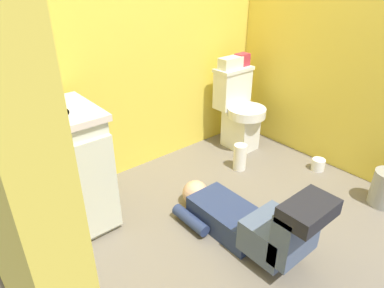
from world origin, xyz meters
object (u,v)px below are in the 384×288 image
(paper_towel_roll, at_px, (240,157))
(person_plumber, at_px, (249,220))
(vanity_cabinet, at_px, (56,174))
(toiletry_bag, at_px, (242,60))
(bottle_white, at_px, (16,99))
(bottle_pink, at_px, (41,94))
(toilet, at_px, (238,110))
(bottle_blue, at_px, (27,102))
(tissue_box, at_px, (231,63))
(faucet, at_px, (32,99))
(toilet_paper_roll, at_px, (318,164))

(paper_towel_roll, bearing_deg, person_plumber, -133.82)
(vanity_cabinet, height_order, toiletry_bag, toiletry_bag)
(bottle_white, distance_m, bottle_pink, 0.13)
(toilet, distance_m, bottle_blue, 1.84)
(vanity_cabinet, distance_m, tissue_box, 1.74)
(person_plumber, height_order, toiletry_bag, toiletry_bag)
(bottle_blue, relative_size, bottle_pink, 0.58)
(vanity_cabinet, height_order, paper_towel_roll, vanity_cabinet)
(vanity_cabinet, relative_size, paper_towel_roll, 3.56)
(faucet, relative_size, person_plumber, 0.09)
(bottle_white, relative_size, toilet_paper_roll, 1.44)
(vanity_cabinet, xyz_separation_m, bottle_white, (-0.10, 0.11, 0.48))
(person_plumber, bearing_deg, bottle_blue, 130.58)
(bottle_blue, bearing_deg, bottle_pink, -18.52)
(bottle_white, distance_m, bottle_blue, 0.06)
(toilet_paper_roll, bearing_deg, bottle_blue, 157.79)
(toilet_paper_roll, bearing_deg, person_plumber, -170.15)
(toilet, distance_m, person_plumber, 1.34)
(paper_towel_roll, relative_size, toilet_paper_roll, 2.10)
(bottle_white, relative_size, paper_towel_roll, 0.69)
(toiletry_bag, relative_size, bottle_pink, 0.72)
(toilet, bearing_deg, person_plumber, -133.61)
(bottle_blue, distance_m, bottle_pink, 0.09)
(bottle_blue, bearing_deg, toiletry_bag, 1.40)
(person_plumber, relative_size, toiletry_bag, 8.59)
(bottle_white, bearing_deg, person_plumber, -47.57)
(toiletry_bag, height_order, bottle_blue, bottle_blue)
(vanity_cabinet, xyz_separation_m, bottle_blue, (-0.04, 0.12, 0.45))
(bottle_blue, xyz_separation_m, bottle_pink, (0.08, -0.03, 0.04))
(bottle_blue, bearing_deg, person_plumber, -49.42)
(toilet, xyz_separation_m, bottle_blue, (-1.77, 0.04, 0.50))
(tissue_box, xyz_separation_m, toilet_paper_roll, (0.25, -0.86, -0.75))
(paper_towel_roll, height_order, toilet_paper_roll, paper_towel_roll)
(faucet, height_order, bottle_blue, same)
(toilet, relative_size, bottle_pink, 4.36)
(toilet, bearing_deg, vanity_cabinet, -177.53)
(toiletry_bag, bearing_deg, faucet, -179.40)
(vanity_cabinet, distance_m, bottle_pink, 0.50)
(faucet, xyz_separation_m, person_plumber, (0.82, -1.03, -0.69))
(toilet, xyz_separation_m, toiletry_bag, (0.10, 0.09, 0.44))
(bottle_white, bearing_deg, tissue_box, 1.69)
(tissue_box, relative_size, toiletry_bag, 1.77)
(faucet, height_order, toiletry_bag, faucet)
(bottle_blue, relative_size, paper_towel_roll, 0.44)
(toiletry_bag, bearing_deg, bottle_white, -178.44)
(bottle_pink, distance_m, toilet_paper_roll, 2.23)
(tissue_box, relative_size, bottle_pink, 1.28)
(person_plumber, bearing_deg, faucet, 128.49)
(faucet, relative_size, bottle_blue, 1.00)
(tissue_box, distance_m, toiletry_bag, 0.15)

